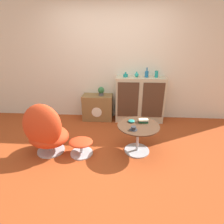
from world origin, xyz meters
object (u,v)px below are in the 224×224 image
object	(u,v)px
tv_console	(98,107)
book_stack	(143,121)
vase_leftmost	(126,75)
egg_chair	(46,131)
vase_inner_left	(137,75)
sideboard	(140,100)
ottoman	(81,144)
coffee_table	(138,134)
teacup	(134,129)
potted_plant	(101,91)
vase_inner_right	(147,74)
bowl	(131,121)
vase_rightmost	(156,74)

from	to	relation	value
tv_console	book_stack	distance (m)	1.48
tv_console	vase_leftmost	size ratio (longest dim) A/B	6.61
egg_chair	vase_inner_left	xyz separation A→B (m)	(1.50, 1.39, 0.64)
sideboard	ottoman	distance (m)	1.75
coffee_table	teacup	size ratio (longest dim) A/B	5.51
egg_chair	potted_plant	size ratio (longest dim) A/B	4.70
coffee_table	vase_inner_left	size ratio (longest dim) A/B	5.88
sideboard	book_stack	distance (m)	1.13
sideboard	vase_inner_right	xyz separation A→B (m)	(0.12, 0.00, 0.57)
vase_inner_left	vase_inner_right	world-z (taller)	vase_inner_right
sideboard	egg_chair	xyz separation A→B (m)	(-1.60, -1.39, -0.09)
ottoman	tv_console	bearing A→B (deg)	86.33
bowl	teacup	bearing A→B (deg)	-85.53
sideboard	teacup	bearing A→B (deg)	-98.27
coffee_table	vase_rightmost	distance (m)	1.51
teacup	coffee_table	bearing A→B (deg)	61.72
ottoman	bowl	distance (m)	0.92
egg_chair	vase_leftmost	bearing A→B (deg)	47.70
tv_console	ottoman	size ratio (longest dim) A/B	1.71
vase_inner_right	teacup	world-z (taller)	vase_inner_right
egg_chair	potted_plant	bearing A→B (deg)	62.35
egg_chair	vase_inner_right	size ratio (longest dim) A/B	4.46
potted_plant	bowl	world-z (taller)	potted_plant
tv_console	book_stack	size ratio (longest dim) A/B	4.10
vase_rightmost	bowl	world-z (taller)	vase_rightmost
vase_rightmost	potted_plant	size ratio (longest dim) A/B	0.72
teacup	bowl	bearing A→B (deg)	94.47
vase_inner_left	book_stack	distance (m)	1.25
coffee_table	book_stack	distance (m)	0.23
potted_plant	teacup	distance (m)	1.56
teacup	sideboard	bearing A→B (deg)	81.73
egg_chair	vase_inner_right	bearing A→B (deg)	39.11
teacup	vase_inner_right	bearing A→B (deg)	77.20
coffee_table	bowl	xyz separation A→B (m)	(-0.11, 0.11, 0.18)
sideboard	vase_leftmost	size ratio (longest dim) A/B	10.38
vase_leftmost	book_stack	xyz separation A→B (m)	(0.30, -1.13, -0.52)
vase_inner_left	teacup	xyz separation A→B (m)	(-0.11, -1.40, -0.54)
vase_inner_left	teacup	size ratio (longest dim) A/B	0.94
ottoman	vase_inner_left	bearing A→B (deg)	55.39
tv_console	potted_plant	size ratio (longest dim) A/B	3.49
ottoman	coffee_table	xyz separation A→B (m)	(0.93, 0.13, 0.16)
potted_plant	book_stack	xyz separation A→B (m)	(0.84, -1.13, -0.16)
egg_chair	teacup	size ratio (longest dim) A/B	7.38
vase_inner_left	potted_plant	bearing A→B (deg)	179.86
vase_inner_right	vase_rightmost	bearing A→B (deg)	0.00
sideboard	vase_inner_left	world-z (taller)	vase_inner_left
ottoman	vase_inner_left	world-z (taller)	vase_inner_left
coffee_table	tv_console	bearing A→B (deg)	124.10
sideboard	coffee_table	size ratio (longest dim) A/B	1.56
book_stack	coffee_table	bearing A→B (deg)	-129.99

